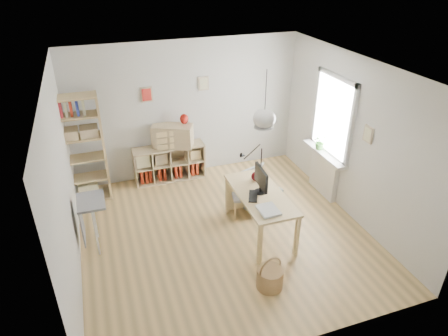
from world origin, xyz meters
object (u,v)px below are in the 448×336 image
object	(u,v)px
desk	(260,198)
drawer_chest	(173,136)
storage_chest	(260,194)
cube_shelf	(168,165)
chair	(242,192)
tall_bookshelf	(80,146)
monitor	(261,179)

from	to	relation	value
desk	drawer_chest	distance (m)	2.39
storage_chest	drawer_chest	bearing A→B (deg)	109.84
cube_shelf	storage_chest	xyz separation A→B (m)	(1.36, -1.49, -0.08)
cube_shelf	storage_chest	size ratio (longest dim) A/B	1.56
desk	drawer_chest	bearing A→B (deg)	112.43
chair	storage_chest	bearing A→B (deg)	30.12
drawer_chest	cube_shelf	bearing A→B (deg)	-174.18
chair	storage_chest	world-z (taller)	chair
tall_bookshelf	storage_chest	distance (m)	3.28
cube_shelf	monitor	world-z (taller)	monitor
cube_shelf	storage_chest	world-z (taller)	cube_shelf
tall_bookshelf	storage_chest	size ratio (longest dim) A/B	2.24
tall_bookshelf	chair	size ratio (longest dim) A/B	2.73
monitor	tall_bookshelf	bearing A→B (deg)	147.57
monitor	drawer_chest	bearing A→B (deg)	116.99
desk	storage_chest	distance (m)	0.93
desk	cube_shelf	world-z (taller)	desk
tall_bookshelf	drawer_chest	xyz separation A→B (m)	(1.68, 0.24, -0.15)
desk	tall_bookshelf	size ratio (longest dim) A/B	0.75
monitor	chair	bearing A→B (deg)	101.16
storage_chest	monitor	world-z (taller)	monitor
desk	monitor	distance (m)	0.33
tall_bookshelf	chair	xyz separation A→B (m)	(2.53, -1.34, -0.67)
storage_chest	monitor	xyz separation A→B (m)	(-0.33, -0.71, 0.77)
chair	drawer_chest	world-z (taller)	drawer_chest
cube_shelf	drawer_chest	size ratio (longest dim) A/B	1.83
tall_bookshelf	drawer_chest	world-z (taller)	tall_bookshelf
tall_bookshelf	drawer_chest	size ratio (longest dim) A/B	2.62
cube_shelf	chair	distance (m)	1.89
desk	tall_bookshelf	xyz separation A→B (m)	(-2.59, 1.95, 0.43)
desk	cube_shelf	distance (m)	2.48
chair	storage_chest	size ratio (longest dim) A/B	0.82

